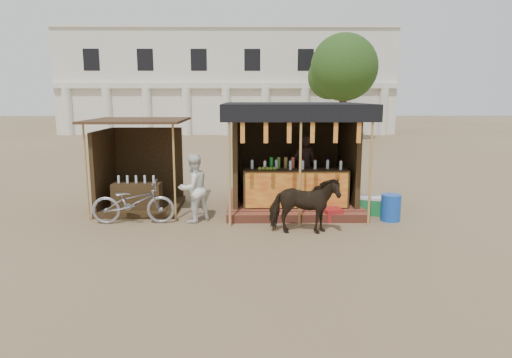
% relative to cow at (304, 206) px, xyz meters
% --- Properties ---
extents(ground, '(120.00, 120.00, 0.00)m').
position_rel_cow_xyz_m(ground, '(-1.03, -0.96, -0.63)').
color(ground, '#846B4C').
rests_on(ground, ground).
extents(main_stall, '(3.60, 3.61, 2.78)m').
position_rel_cow_xyz_m(main_stall, '(-0.01, 2.40, 0.40)').
color(main_stall, '#9A4832').
rests_on(main_stall, ground).
extents(secondary_stall, '(2.40, 2.40, 2.38)m').
position_rel_cow_xyz_m(secondary_stall, '(-4.20, 2.28, 0.22)').
color(secondary_stall, '#3D2B16').
rests_on(secondary_stall, ground).
extents(cow, '(1.51, 0.73, 1.26)m').
position_rel_cow_xyz_m(cow, '(0.00, 0.00, 0.00)').
color(cow, black).
rests_on(cow, ground).
extents(motorbike, '(1.95, 0.75, 1.01)m').
position_rel_cow_xyz_m(motorbike, '(-3.91, 0.87, -0.13)').
color(motorbike, '#9998A0').
rests_on(motorbike, ground).
extents(bystander, '(1.00, 0.99, 1.63)m').
position_rel_cow_xyz_m(bystander, '(-2.51, 1.00, 0.18)').
color(bystander, white).
rests_on(bystander, ground).
extents(blue_barrel, '(0.59, 0.59, 0.64)m').
position_rel_cow_xyz_m(blue_barrel, '(2.22, 1.04, -0.31)').
color(blue_barrel, '#1747AC').
rests_on(blue_barrel, ground).
extents(red_crate, '(0.50, 0.50, 0.30)m').
position_rel_cow_xyz_m(red_crate, '(0.81, 1.04, -0.48)').
color(red_crate, maroon).
rests_on(red_crate, ground).
extents(cooler, '(0.75, 0.63, 0.46)m').
position_rel_cow_xyz_m(cooler, '(1.91, 1.64, -0.40)').
color(cooler, '#1C7F3E').
rests_on(cooler, ground).
extents(background_building, '(26.00, 7.45, 8.18)m').
position_rel_cow_xyz_m(background_building, '(-3.03, 28.98, 3.35)').
color(background_building, silver).
rests_on(background_building, ground).
extents(tree, '(4.50, 4.40, 7.00)m').
position_rel_cow_xyz_m(tree, '(4.78, 21.18, 4.00)').
color(tree, '#382314').
rests_on(tree, ground).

